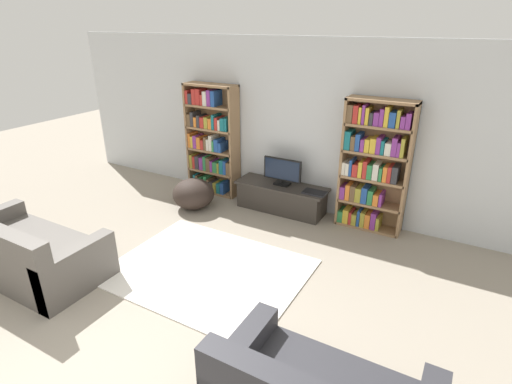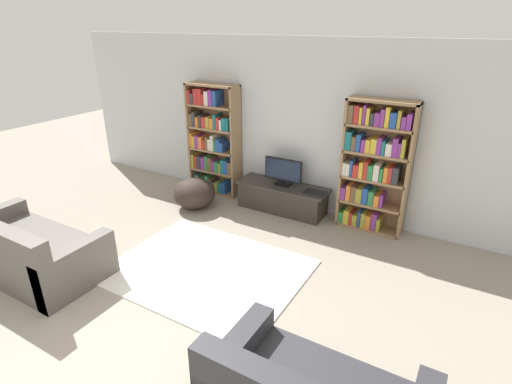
{
  "view_description": "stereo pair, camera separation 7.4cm",
  "coord_description": "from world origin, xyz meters",
  "px_view_note": "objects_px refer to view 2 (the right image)",
  "views": [
    {
      "loc": [
        2.34,
        -1.29,
        2.79
      ],
      "look_at": [
        -0.04,
        2.94,
        0.7
      ],
      "focal_mm": 28.0,
      "sensor_mm": 36.0,
      "label": 1
    },
    {
      "loc": [
        2.4,
        -1.26,
        2.79
      ],
      "look_at": [
        -0.04,
        2.94,
        0.7
      ],
      "focal_mm": 28.0,
      "sensor_mm": 36.0,
      "label": 2
    }
  ],
  "objects_px": {
    "couch_left_sectional": "(27,252)",
    "beanbag_ottoman": "(194,193)",
    "television": "(283,171)",
    "tv_stand": "(282,197)",
    "bookshelf_left": "(213,141)",
    "bookshelf_right": "(374,166)",
    "laptop": "(315,193)"
  },
  "relations": [
    {
      "from": "tv_stand",
      "to": "couch_left_sectional",
      "type": "height_order",
      "value": "couch_left_sectional"
    },
    {
      "from": "couch_left_sectional",
      "to": "beanbag_ottoman",
      "type": "bearing_deg",
      "value": 76.36
    },
    {
      "from": "television",
      "to": "beanbag_ottoman",
      "type": "height_order",
      "value": "television"
    },
    {
      "from": "bookshelf_left",
      "to": "couch_left_sectional",
      "type": "height_order",
      "value": "bookshelf_left"
    },
    {
      "from": "bookshelf_right",
      "to": "beanbag_ottoman",
      "type": "distance_m",
      "value": 2.79
    },
    {
      "from": "television",
      "to": "bookshelf_left",
      "type": "bearing_deg",
      "value": 175.49
    },
    {
      "from": "laptop",
      "to": "couch_left_sectional",
      "type": "relative_size",
      "value": 0.19
    },
    {
      "from": "couch_left_sectional",
      "to": "beanbag_ottoman",
      "type": "height_order",
      "value": "couch_left_sectional"
    },
    {
      "from": "bookshelf_right",
      "to": "tv_stand",
      "type": "distance_m",
      "value": 1.52
    },
    {
      "from": "bookshelf_left",
      "to": "laptop",
      "type": "bearing_deg",
      "value": -5.29
    },
    {
      "from": "bookshelf_right",
      "to": "tv_stand",
      "type": "relative_size",
      "value": 1.28
    },
    {
      "from": "bookshelf_right",
      "to": "beanbag_ottoman",
      "type": "xyz_separation_m",
      "value": [
        -2.6,
        -0.72,
        -0.71
      ]
    },
    {
      "from": "bookshelf_left",
      "to": "beanbag_ottoman",
      "type": "xyz_separation_m",
      "value": [
        0.12,
        -0.72,
        -0.67
      ]
    },
    {
      "from": "bookshelf_left",
      "to": "tv_stand",
      "type": "distance_m",
      "value": 1.56
    },
    {
      "from": "tv_stand",
      "to": "beanbag_ottoman",
      "type": "height_order",
      "value": "beanbag_ottoman"
    },
    {
      "from": "tv_stand",
      "to": "beanbag_ottoman",
      "type": "bearing_deg",
      "value": -154.65
    },
    {
      "from": "beanbag_ottoman",
      "to": "bookshelf_left",
      "type": "bearing_deg",
      "value": 99.28
    },
    {
      "from": "tv_stand",
      "to": "television",
      "type": "relative_size",
      "value": 2.36
    },
    {
      "from": "laptop",
      "to": "beanbag_ottoman",
      "type": "distance_m",
      "value": 1.94
    },
    {
      "from": "bookshelf_left",
      "to": "beanbag_ottoman",
      "type": "relative_size",
      "value": 2.8
    },
    {
      "from": "bookshelf_right",
      "to": "couch_left_sectional",
      "type": "xyz_separation_m",
      "value": [
        -3.19,
        -3.15,
        -0.68
      ]
    },
    {
      "from": "bookshelf_left",
      "to": "beanbag_ottoman",
      "type": "height_order",
      "value": "bookshelf_left"
    },
    {
      "from": "tv_stand",
      "to": "laptop",
      "type": "xyz_separation_m",
      "value": [
        0.57,
        -0.06,
        0.23
      ]
    },
    {
      "from": "couch_left_sectional",
      "to": "television",
      "type": "bearing_deg",
      "value": 58.54
    },
    {
      "from": "couch_left_sectional",
      "to": "beanbag_ottoman",
      "type": "distance_m",
      "value": 2.5
    },
    {
      "from": "bookshelf_right",
      "to": "television",
      "type": "xyz_separation_m",
      "value": [
        -1.33,
        -0.11,
        -0.29
      ]
    },
    {
      "from": "tv_stand",
      "to": "beanbag_ottoman",
      "type": "xyz_separation_m",
      "value": [
        -1.27,
        -0.6,
        0.02
      ]
    },
    {
      "from": "tv_stand",
      "to": "bookshelf_left",
      "type": "bearing_deg",
      "value": 175.03
    },
    {
      "from": "tv_stand",
      "to": "television",
      "type": "height_order",
      "value": "television"
    },
    {
      "from": "tv_stand",
      "to": "couch_left_sectional",
      "type": "distance_m",
      "value": 3.56
    },
    {
      "from": "tv_stand",
      "to": "television",
      "type": "xyz_separation_m",
      "value": [
        -0.0,
        0.01,
        0.44
      ]
    },
    {
      "from": "bookshelf_right",
      "to": "television",
      "type": "height_order",
      "value": "bookshelf_right"
    }
  ]
}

